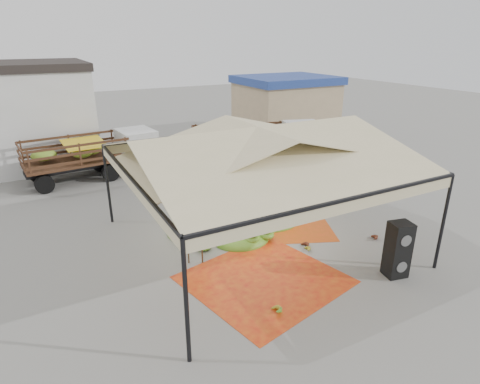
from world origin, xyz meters
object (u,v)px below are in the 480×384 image
banana_heap (238,212)px  truck_left (97,151)px  speaker_stack (398,250)px  vendor (257,178)px  truck_right (264,142)px

banana_heap → truck_left: (-3.45, 8.30, 0.76)m
banana_heap → speaker_stack: size_ratio=3.07×
speaker_stack → vendor: 7.17m
vendor → truck_right: truck_right is taller
vendor → truck_left: bearing=-60.9°
vendor → speaker_stack: bearing=81.6°
speaker_stack → truck_left: 14.68m
vendor → truck_left: 8.33m
truck_left → truck_right: truck_right is taller
banana_heap → speaker_stack: 5.70m
truck_right → speaker_stack: bearing=-83.5°
truck_left → banana_heap: bearing=-73.4°
speaker_stack → vendor: size_ratio=0.91×
banana_heap → speaker_stack: (2.55, -5.09, 0.29)m
truck_left → truck_right: 8.44m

